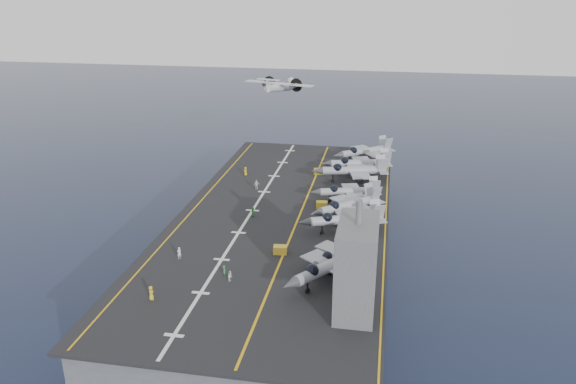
# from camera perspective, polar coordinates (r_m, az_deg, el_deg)

# --- Properties ---
(ground) EXTENTS (500.00, 500.00, 0.00)m
(ground) POSITION_cam_1_polar(r_m,az_deg,el_deg) (107.85, -0.38, -7.22)
(ground) COLOR #142135
(ground) RESTS_ON ground
(hull) EXTENTS (36.00, 90.00, 10.00)m
(hull) POSITION_cam_1_polar(r_m,az_deg,el_deg) (105.61, -0.39, -4.82)
(hull) COLOR #56595E
(hull) RESTS_ON ground
(flight_deck) EXTENTS (38.00, 92.00, 0.40)m
(flight_deck) POSITION_cam_1_polar(r_m,az_deg,el_deg) (103.49, -0.39, -2.22)
(flight_deck) COLOR black
(flight_deck) RESTS_ON hull
(foul_line) EXTENTS (0.35, 90.00, 0.02)m
(foul_line) POSITION_cam_1_polar(r_m,az_deg,el_deg) (102.93, 1.25, -2.22)
(foul_line) COLOR gold
(foul_line) RESTS_ON flight_deck
(landing_centerline) EXTENTS (0.50, 90.00, 0.02)m
(landing_centerline) POSITION_cam_1_polar(r_m,az_deg,el_deg) (104.60, -3.63, -1.88)
(landing_centerline) COLOR silver
(landing_centerline) RESTS_ON flight_deck
(deck_edge_port) EXTENTS (0.25, 90.00, 0.02)m
(deck_edge_port) POSITION_cam_1_polar(r_m,az_deg,el_deg) (107.62, -9.33, -1.46)
(deck_edge_port) COLOR gold
(deck_edge_port) RESTS_ON flight_deck
(deck_edge_stbd) EXTENTS (0.25, 90.00, 0.02)m
(deck_edge_stbd) POSITION_cam_1_polar(r_m,az_deg,el_deg) (101.88, 9.90, -2.79)
(deck_edge_stbd) COLOR gold
(deck_edge_stbd) RESTS_ON flight_deck
(island_superstructure) EXTENTS (5.00, 10.00, 15.00)m
(island_superstructure) POSITION_cam_1_polar(r_m,az_deg,el_deg) (71.56, 7.03, -6.52)
(island_superstructure) COLOR #56595E
(island_superstructure) RESTS_ON flight_deck
(fighter_jet_1) EXTENTS (17.54, 18.48, 5.35)m
(fighter_jet_1) POSITION_cam_1_polar(r_m,az_deg,el_deg) (79.44, 4.25, -7.44)
(fighter_jet_1) COLOR gray
(fighter_jet_1) RESTS_ON flight_deck
(fighter_jet_2) EXTENTS (14.08, 15.33, 4.43)m
(fighter_jet_2) POSITION_cam_1_polar(r_m,az_deg,el_deg) (84.22, 5.25, -6.10)
(fighter_jet_2) COLOR gray
(fighter_jet_2) RESTS_ON flight_deck
(fighter_jet_3) EXTENTS (17.39, 14.50, 5.16)m
(fighter_jet_3) POSITION_cam_1_polar(r_m,az_deg,el_deg) (94.93, 5.94, -2.69)
(fighter_jet_3) COLOR #9AA3AA
(fighter_jet_3) RESTS_ON flight_deck
(fighter_jet_4) EXTENTS (17.59, 17.23, 5.14)m
(fighter_jet_4) POSITION_cam_1_polar(r_m,az_deg,el_deg) (101.06, 6.24, -1.23)
(fighter_jet_4) COLOR gray
(fighter_jet_4) RESTS_ON flight_deck
(fighter_jet_5) EXTENTS (15.31, 12.11, 4.68)m
(fighter_jet_5) POSITION_cam_1_polar(r_m,az_deg,el_deg) (108.28, 6.25, 0.16)
(fighter_jet_5) COLOR gray
(fighter_jet_5) RESTS_ON flight_deck
(fighter_jet_6) EXTENTS (17.89, 13.86, 5.54)m
(fighter_jet_6) POSITION_cam_1_polar(r_m,az_deg,el_deg) (119.12, 6.73, 2.28)
(fighter_jet_6) COLOR #919AA0
(fighter_jet_6) RESTS_ON flight_deck
(fighter_jet_7) EXTENTS (17.47, 13.72, 5.36)m
(fighter_jet_7) POSITION_cam_1_polar(r_m,az_deg,el_deg) (124.37, 7.34, 3.00)
(fighter_jet_7) COLOR gray
(fighter_jet_7) RESTS_ON flight_deck
(fighter_jet_8) EXTENTS (18.55, 17.41, 5.36)m
(fighter_jet_8) POSITION_cam_1_polar(r_m,az_deg,el_deg) (133.41, 7.89, 4.19)
(fighter_jet_8) COLOR #949AA3
(fighter_jet_8) RESTS_ON flight_deck
(tow_cart_a) EXTENTS (2.26, 1.61, 1.27)m
(tow_cart_a) POSITION_cam_1_polar(r_m,az_deg,el_deg) (88.14, -0.80, -5.88)
(tow_cart_a) COLOR gold
(tow_cart_a) RESTS_ON flight_deck
(tow_cart_b) EXTENTS (2.23, 1.58, 1.25)m
(tow_cart_b) POSITION_cam_1_polar(r_m,az_deg,el_deg) (105.53, 3.45, -1.31)
(tow_cart_b) COLOR gold
(tow_cart_b) RESTS_ON flight_deck
(tow_cart_c) EXTENTS (2.14, 1.55, 1.19)m
(tow_cart_c) POSITION_cam_1_polar(r_m,az_deg,el_deg) (124.24, 3.11, 2.11)
(tow_cart_c) COLOR yellow
(tow_cart_c) RESTS_ON flight_deck
(crew_0) EXTENTS (1.42, 1.44, 2.02)m
(crew_0) POSITION_cam_1_polar(r_m,az_deg,el_deg) (78.12, -13.74, -9.94)
(crew_0) COLOR gold
(crew_0) RESTS_ON flight_deck
(crew_1) EXTENTS (1.34, 1.42, 1.97)m
(crew_1) POSITION_cam_1_polar(r_m,az_deg,el_deg) (87.92, -10.99, -6.11)
(crew_1) COLOR silver
(crew_1) RESTS_ON flight_deck
(crew_2) EXTENTS (1.04, 1.28, 1.83)m
(crew_2) POSITION_cam_1_polar(r_m,az_deg,el_deg) (101.53, -3.55, -2.04)
(crew_2) COLOR green
(crew_2) RESTS_ON flight_deck
(crew_4) EXTENTS (1.48, 1.30, 2.06)m
(crew_4) POSITION_cam_1_polar(r_m,az_deg,el_deg) (114.60, -3.21, 0.72)
(crew_4) COLOR silver
(crew_4) RESTS_ON flight_deck
(crew_5) EXTENTS (1.28, 1.31, 1.83)m
(crew_5) POSITION_cam_1_polar(r_m,az_deg,el_deg) (123.53, -4.34, 2.13)
(crew_5) COLOR yellow
(crew_5) RESTS_ON flight_deck
(crew_6) EXTENTS (1.06, 1.17, 1.63)m
(crew_6) POSITION_cam_1_polar(r_m,az_deg,el_deg) (82.26, -6.48, -7.94)
(crew_6) COLOR green
(crew_6) RESTS_ON flight_deck
(crew_7) EXTENTS (0.72, 1.01, 1.60)m
(crew_7) POSITION_cam_1_polar(r_m,az_deg,el_deg) (80.81, -5.88, -8.48)
(crew_7) COLOR white
(crew_7) RESTS_ON flight_deck
(transport_plane) EXTENTS (22.98, 18.72, 4.71)m
(transport_plane) POSITION_cam_1_polar(r_m,az_deg,el_deg) (152.90, -0.92, 10.54)
(transport_plane) COLOR silver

